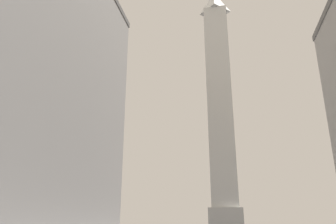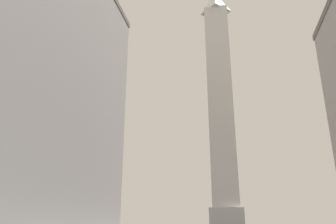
% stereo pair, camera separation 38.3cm
% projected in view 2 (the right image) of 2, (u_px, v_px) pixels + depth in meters
% --- Properties ---
extents(obelisk, '(7.35, 7.35, 61.80)m').
position_uv_depth(obelisk, '(221.00, 102.00, 80.01)').
color(obelisk, silver).
rests_on(obelisk, ground_plane).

